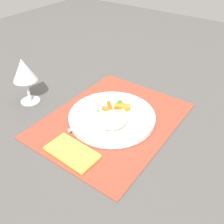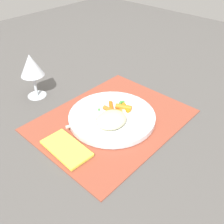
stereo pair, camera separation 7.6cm
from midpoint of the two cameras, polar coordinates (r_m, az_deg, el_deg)
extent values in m
plane|color=#565451|center=(0.79, 2.75, -1.98)|extent=(2.40, 2.40, 0.00)
cube|color=#9E4733|center=(0.79, 2.76, -1.81)|extent=(0.46, 0.36, 0.01)
cylinder|color=white|center=(0.78, 2.78, -1.17)|extent=(0.27, 0.27, 0.02)
ellipsoid|color=beige|center=(0.73, 2.82, -1.83)|extent=(0.09, 0.08, 0.03)
cylinder|color=orange|center=(0.80, 5.35, 1.00)|extent=(0.04, 0.05, 0.02)
cylinder|color=orange|center=(0.79, 2.17, 0.47)|extent=(0.02, 0.04, 0.01)
cylinder|color=orange|center=(0.80, 2.54, 1.13)|extent=(0.04, 0.04, 0.01)
cylinder|color=orange|center=(0.80, 5.85, 0.89)|extent=(0.03, 0.04, 0.01)
cylinder|color=orange|center=(0.78, 3.08, 0.10)|extent=(0.05, 0.05, 0.02)
sphere|color=green|center=(0.79, -0.23, 0.48)|extent=(0.01, 0.01, 0.01)
sphere|color=#56A641|center=(0.80, 2.41, 0.56)|extent=(0.01, 0.01, 0.01)
sphere|color=#56963E|center=(0.80, 6.21, 0.42)|extent=(0.01, 0.01, 0.01)
sphere|color=#58A233|center=(0.76, 3.79, -1.20)|extent=(0.01, 0.01, 0.01)
sphere|color=#54AB41|center=(0.79, 3.70, 0.25)|extent=(0.01, 0.01, 0.01)
sphere|color=green|center=(0.83, 4.63, 2.09)|extent=(0.01, 0.01, 0.01)
sphere|color=#5B9531|center=(0.78, 4.25, -0.39)|extent=(0.01, 0.01, 0.01)
sphere|color=#46943C|center=(0.83, 5.15, 2.20)|extent=(0.01, 0.01, 0.01)
sphere|color=green|center=(0.81, 5.74, 1.37)|extent=(0.01, 0.01, 0.01)
sphere|color=green|center=(0.82, 4.56, 1.97)|extent=(0.01, 0.01, 0.01)
cube|color=silver|center=(0.79, 4.59, 0.02)|extent=(0.05, 0.03, 0.01)
cube|color=silver|center=(0.75, -1.97, -1.94)|extent=(0.14, 0.06, 0.01)
cylinder|color=silver|center=(0.93, -14.21, 3.59)|extent=(0.07, 0.07, 0.00)
cylinder|color=silver|center=(0.91, -14.59, 5.78)|extent=(0.01, 0.01, 0.08)
cone|color=silver|center=(0.88, -15.35, 10.05)|extent=(0.08, 0.08, 0.07)
cube|color=#EAE54C|center=(0.69, -7.02, -8.26)|extent=(0.08, 0.14, 0.01)
camera|label=1|loc=(0.04, -87.18, 2.10)|focal=40.81mm
camera|label=2|loc=(0.04, 92.82, -2.10)|focal=40.81mm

